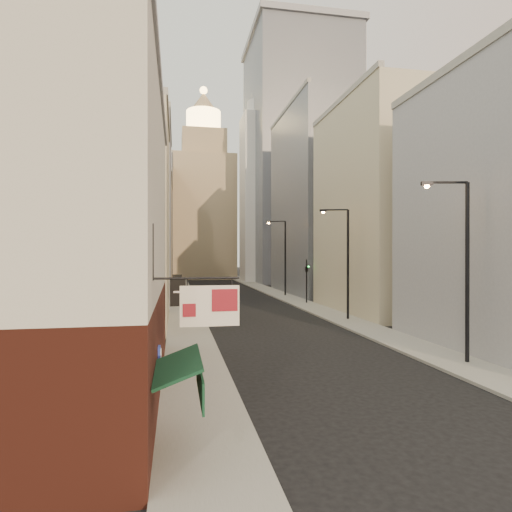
{
  "coord_description": "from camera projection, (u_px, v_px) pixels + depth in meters",
  "views": [
    {
      "loc": [
        -7.4,
        -8.52,
        5.53
      ],
      "look_at": [
        -2.19,
        19.22,
        5.44
      ],
      "focal_mm": 30.0,
      "sensor_mm": 36.0,
      "label": 1
    }
  ],
  "objects": [
    {
      "name": "ground",
      "position": [
        505.0,
        496.0,
        9.76
      ],
      "size": [
        360.0,
        360.0,
        0.0
      ],
      "primitive_type": "plane",
      "color": "black",
      "rests_on": "ground"
    },
    {
      "name": "streetlamp_near",
      "position": [
        463.0,
        260.0,
        21.43
      ],
      "size": [
        2.4,
        0.65,
        9.22
      ],
      "rotation": [
        0.0,
        0.0,
        -0.19
      ],
      "color": "black",
      "rests_on": "ground"
    },
    {
      "name": "near_building_left",
      "position": [
        82.0,
        242.0,
        16.56
      ],
      "size": [
        8.3,
        23.04,
        12.3
      ],
      "color": "#4E1E15",
      "rests_on": "ground"
    },
    {
      "name": "left_bldg_beige",
      "position": [
        115.0,
        223.0,
        33.07
      ],
      "size": [
        8.0,
        12.0,
        16.0
      ],
      "primitive_type": "cube",
      "color": "#BFB391",
      "rests_on": "ground"
    },
    {
      "name": "left_bldg_wingrid",
      "position": [
        153.0,
        223.0,
        86.13
      ],
      "size": [
        8.0,
        20.0,
        24.0
      ],
      "primitive_type": "cube",
      "color": "gray",
      "rests_on": "ground"
    },
    {
      "name": "highrise",
      "position": [
        299.0,
        159.0,
        89.67
      ],
      "size": [
        21.0,
        23.0,
        51.2
      ],
      "color": "gray",
      "rests_on": "ground"
    },
    {
      "name": "right_bldg_beige",
      "position": [
        379.0,
        209.0,
        41.43
      ],
      "size": [
        8.0,
        16.0,
        20.0
      ],
      "primitive_type": "cube",
      "color": "#BFB391",
      "rests_on": "ground"
    },
    {
      "name": "streetlamp_far",
      "position": [
        283.0,
        253.0,
        56.84
      ],
      "size": [
        2.54,
        1.05,
        10.06
      ],
      "rotation": [
        0.0,
        0.0,
        -0.33
      ],
      "color": "black",
      "rests_on": "ground"
    },
    {
      "name": "sidewalk_left",
      "position": [
        182.0,
        292.0,
        62.61
      ],
      "size": [
        3.0,
        140.0,
        0.15
      ],
      "primitive_type": "cube",
      "color": "gray",
      "rests_on": "ground"
    },
    {
      "name": "left_bldg_tan",
      "position": [
        146.0,
        236.0,
        66.49
      ],
      "size": [
        8.0,
        18.0,
        17.0
      ],
      "primitive_type": "cube",
      "color": "tan",
      "rests_on": "ground"
    },
    {
      "name": "left_bldg_grey",
      "position": [
        135.0,
        216.0,
        48.79
      ],
      "size": [
        8.0,
        16.0,
        20.0
      ],
      "primitive_type": "cube",
      "color": "gray",
      "rests_on": "ground"
    },
    {
      "name": "clock_tower",
      "position": [
        204.0,
        203.0,
        99.94
      ],
      "size": [
        14.0,
        14.0,
        44.9
      ],
      "color": "tan",
      "rests_on": "ground"
    },
    {
      "name": "sidewalk_right",
      "position": [
        269.0,
        291.0,
        65.01
      ],
      "size": [
        3.0,
        140.0,
        0.15
      ],
      "primitive_type": "cube",
      "color": "gray",
      "rests_on": "ground"
    },
    {
      "name": "white_tower",
      "position": [
        261.0,
        191.0,
        88.21
      ],
      "size": [
        8.0,
        8.0,
        41.5
      ],
      "color": "silver",
      "rests_on": "ground"
    },
    {
      "name": "right_bldg_wingrid",
      "position": [
        314.0,
        203.0,
        61.08
      ],
      "size": [
        8.0,
        20.0,
        26.0
      ],
      "primitive_type": "cube",
      "color": "gray",
      "rests_on": "ground"
    },
    {
      "name": "streetlamp_mid",
      "position": [
        345.0,
        257.0,
        35.9
      ],
      "size": [
        2.41,
        0.83,
        9.38
      ],
      "rotation": [
        0.0,
        0.0,
        -0.27
      ],
      "color": "black",
      "rests_on": "ground"
    },
    {
      "name": "traffic_light_right",
      "position": [
        307.0,
        270.0,
        47.89
      ],
      "size": [
        0.71,
        0.71,
        5.0
      ],
      "rotation": [
        0.0,
        0.0,
        2.83
      ],
      "color": "black",
      "rests_on": "ground"
    }
  ]
}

